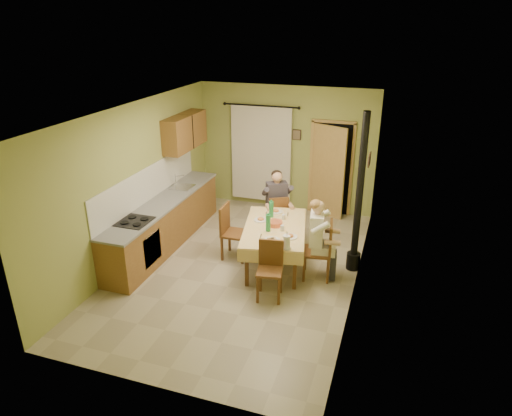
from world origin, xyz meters
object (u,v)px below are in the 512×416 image
(chair_right, at_px, (318,262))
(chair_left, at_px, (235,243))
(chair_near, at_px, (270,281))
(man_far, at_px, (277,198))
(man_right, at_px, (318,230))
(chair_far, at_px, (277,225))
(dining_table, at_px, (274,246))
(stove_flue, at_px, (357,216))

(chair_right, bearing_deg, chair_left, 73.19)
(chair_near, relative_size, chair_left, 0.93)
(chair_right, xyz_separation_m, chair_left, (-1.59, 0.22, -0.00))
(man_far, bearing_deg, man_right, -77.83)
(man_far, height_order, man_right, same)
(chair_far, distance_m, chair_near, 2.11)
(dining_table, relative_size, man_right, 1.39)
(chair_near, relative_size, chair_right, 0.92)
(chair_near, bearing_deg, chair_left, -57.06)
(chair_near, distance_m, stove_flue, 1.91)
(chair_near, relative_size, stove_flue, 0.34)
(man_far, xyz_separation_m, man_right, (1.05, -1.21, 0.00))
(dining_table, distance_m, stove_flue, 1.54)
(chair_far, bearing_deg, chair_right, -77.26)
(chair_near, xyz_separation_m, chair_right, (0.60, 0.86, 0.00))
(chair_left, xyz_separation_m, stove_flue, (2.14, 0.26, 0.73))
(chair_near, height_order, chair_right, chair_right)
(man_far, xyz_separation_m, stove_flue, (1.62, -0.73, 0.15))
(chair_far, bearing_deg, stove_flue, -52.95)
(chair_near, bearing_deg, man_far, -86.91)
(chair_left, bearing_deg, chair_near, 41.89)
(man_far, relative_size, man_right, 1.00)
(chair_left, bearing_deg, chair_right, 81.35)
(stove_flue, bearing_deg, dining_table, -166.96)
(dining_table, relative_size, stove_flue, 0.69)
(chair_near, bearing_deg, chair_far, -87.01)
(man_right, bearing_deg, dining_table, 69.55)
(dining_table, xyz_separation_m, man_right, (0.80, -0.16, 0.50))
(man_right, bearing_deg, chair_left, 73.03)
(stove_flue, bearing_deg, chair_far, 155.90)
(chair_left, bearing_deg, man_right, 81.19)
(man_right, bearing_deg, man_far, 32.04)
(chair_left, relative_size, stove_flue, 0.36)
(stove_flue, bearing_deg, chair_left, -173.15)
(chair_far, xyz_separation_m, man_far, (-0.01, 0.01, 0.59))
(chair_far, height_order, chair_near, chair_near)
(chair_far, xyz_separation_m, man_right, (1.05, -1.20, 0.59))
(man_right, height_order, stove_flue, stove_flue)
(chair_far, relative_size, chair_left, 0.93)
(chair_right, xyz_separation_m, man_far, (-1.07, 1.21, 0.59))
(chair_far, height_order, man_far, man_far)
(chair_right, height_order, man_far, man_far)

